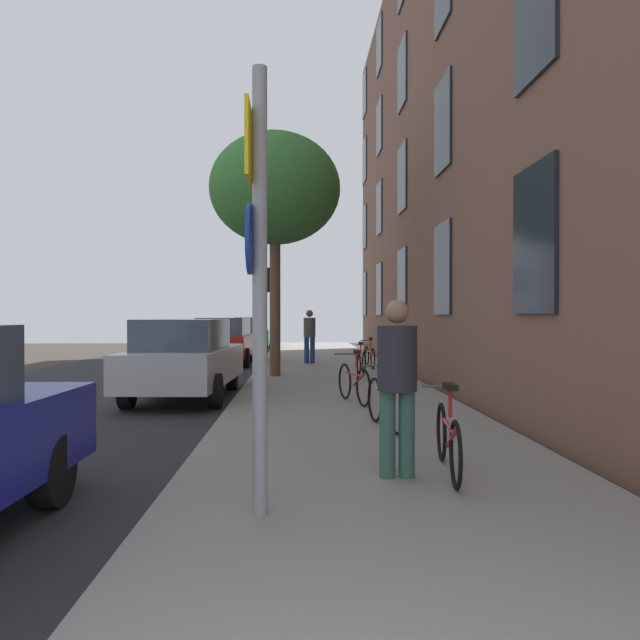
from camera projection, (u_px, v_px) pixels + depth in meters
name	position (u px, v px, depth m)	size (l,w,h in m)	color
ground_plane	(199.00, 379.00, 15.72)	(41.80, 41.80, 0.00)	#332D28
road_asphalt	(120.00, 379.00, 15.64)	(7.00, 38.00, 0.01)	#232326
sidewalk	(330.00, 377.00, 15.86)	(4.20, 38.00, 0.12)	gray
building_facade	(430.00, 120.00, 15.41)	(0.56, 27.00, 13.64)	brown
sign_post	(257.00, 262.00, 4.68)	(0.15, 0.60, 3.56)	gray
traffic_light	(269.00, 297.00, 19.40)	(0.43, 0.24, 3.21)	black
tree_near	(275.00, 190.00, 15.43)	(3.43, 3.43, 6.38)	brown
bicycle_0	(448.00, 438.00, 5.88)	(0.42, 1.69, 0.92)	black
bicycle_1	(385.00, 402.00, 8.27)	(0.45, 1.60, 0.95)	black
bicycle_2	(354.00, 382.00, 10.66)	(0.55, 1.63, 0.97)	black
bicycle_3	(399.00, 371.00, 13.10)	(0.42, 1.69, 0.92)	black
bicycle_4	(361.00, 362.00, 15.48)	(0.54, 1.61, 0.90)	black
bicycle_5	(370.00, 356.00, 17.89)	(0.42, 1.66, 0.92)	black
pedestrian_0	(397.00, 376.00, 5.75)	(0.40, 0.40, 1.74)	#33594C
pedestrian_1	(310.00, 333.00, 19.62)	(0.55, 0.55, 1.78)	navy
car_1	(185.00, 358.00, 12.01)	(1.96, 4.38, 1.62)	#B7B7BC
car_2	(225.00, 341.00, 20.33)	(2.00, 4.02, 1.62)	red
car_3	(252.00, 333.00, 28.67)	(1.82, 4.03, 1.62)	#19662D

